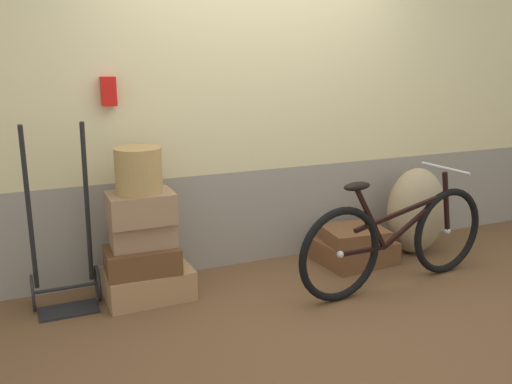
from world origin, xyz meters
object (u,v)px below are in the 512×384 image
at_px(suitcase_2, 143,233).
at_px(suitcase_5, 354,235).
at_px(wicker_basket, 138,170).
at_px(burlap_sack, 416,211).
at_px(bicycle, 397,240).
at_px(suitcase_3, 141,208).
at_px(luggage_trolley, 64,264).
at_px(suitcase_0, 149,283).
at_px(suitcase_1, 142,260).
at_px(suitcase_4, 355,251).

distance_m(suitcase_2, suitcase_5, 1.76).
bearing_deg(wicker_basket, suitcase_2, 68.36).
distance_m(burlap_sack, bicycle, 0.79).
xyz_separation_m(suitcase_2, bicycle, (1.77, -0.54, -0.12)).
bearing_deg(suitcase_3, wicker_basket, 101.04).
xyz_separation_m(suitcase_2, suitcase_5, (1.74, -0.01, -0.24)).
xyz_separation_m(suitcase_2, wicker_basket, (-0.01, -0.03, 0.45)).
height_order(wicker_basket, luggage_trolley, luggage_trolley).
distance_m(suitcase_3, suitcase_5, 1.80).
xyz_separation_m(suitcase_0, bicycle, (1.75, -0.52, 0.26)).
height_order(suitcase_1, burlap_sack, burlap_sack).
distance_m(suitcase_0, burlap_sack, 2.35).
distance_m(suitcase_1, bicycle, 1.85).
distance_m(wicker_basket, luggage_trolley, 0.82).
relative_size(suitcase_3, luggage_trolley, 0.35).
relative_size(suitcase_0, burlap_sack, 0.80).
distance_m(suitcase_5, bicycle, 0.54).
bearing_deg(luggage_trolley, suitcase_3, -10.77).
relative_size(suitcase_4, suitcase_5, 1.23).
distance_m(luggage_trolley, bicycle, 2.38).
bearing_deg(suitcase_0, suitcase_4, -1.37).
relative_size(suitcase_0, luggage_trolley, 0.47).
distance_m(suitcase_2, bicycle, 1.85).
relative_size(suitcase_4, burlap_sack, 0.79).
bearing_deg(suitcase_1, luggage_trolley, 170.17).
height_order(suitcase_0, burlap_sack, burlap_sack).
height_order(suitcase_1, suitcase_3, suitcase_3).
relative_size(suitcase_1, bicycle, 0.29).
height_order(burlap_sack, bicycle, bicycle).
relative_size(suitcase_0, suitcase_1, 1.20).
distance_m(wicker_basket, burlap_sack, 2.43).
relative_size(suitcase_1, burlap_sack, 0.67).
height_order(suitcase_4, suitcase_5, suitcase_5).
relative_size(suitcase_0, wicker_basket, 1.91).
bearing_deg(suitcase_4, suitcase_3, 176.09).
relative_size(suitcase_3, bicycle, 0.26).
relative_size(suitcase_2, bicycle, 0.25).
bearing_deg(suitcase_0, suitcase_5, -1.68).
relative_size(suitcase_1, suitcase_2, 1.14).
relative_size(suitcase_1, suitcase_5, 1.04).
height_order(suitcase_5, luggage_trolley, luggage_trolley).
xyz_separation_m(suitcase_4, suitcase_5, (-0.02, -0.01, 0.15)).
bearing_deg(suitcase_3, suitcase_5, 0.56).
height_order(suitcase_2, burlap_sack, burlap_sack).
height_order(suitcase_3, bicycle, bicycle).
distance_m(suitcase_4, bicycle, 0.60).
distance_m(suitcase_2, suitcase_4, 1.80).
distance_m(suitcase_5, wicker_basket, 1.88).
xyz_separation_m(suitcase_0, suitcase_5, (1.72, 0.00, 0.13)).
bearing_deg(suitcase_5, burlap_sack, 4.38).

